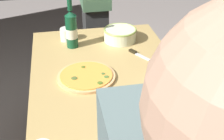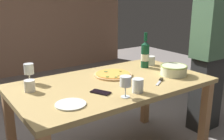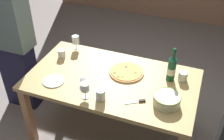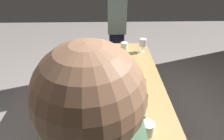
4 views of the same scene
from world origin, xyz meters
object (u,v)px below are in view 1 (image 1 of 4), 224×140
at_px(dining_table, 112,99).
at_px(cup_amber, 66,34).
at_px(wine_glass_by_bottle, 179,74).
at_px(pizza, 86,76).
at_px(wine_bottle, 71,29).
at_px(cell_phone, 153,105).
at_px(pizza_knife, 137,54).
at_px(cup_spare, 165,71).
at_px(person_host, 94,1).
at_px(serving_bowl, 120,34).

xyz_separation_m(dining_table, cup_amber, (0.63, 0.21, 0.14)).
bearing_deg(wine_glass_by_bottle, pizza, 64.43).
distance_m(pizza, cup_amber, 0.53).
bearing_deg(pizza, wine_bottle, 6.31).
xyz_separation_m(cell_phone, pizza_knife, (0.54, -0.06, 0.00)).
distance_m(pizza, cell_phone, 0.44).
relative_size(wine_bottle, pizza_knife, 2.08).
height_order(cup_spare, person_host, person_host).
height_order(dining_table, serving_bowl, serving_bowl).
bearing_deg(wine_bottle, cup_amber, 17.18).
bearing_deg(cell_phone, wine_glass_by_bottle, 95.46).
bearing_deg(dining_table, pizza, 52.30).
bearing_deg(dining_table, wine_bottle, 18.90).
relative_size(cup_amber, cup_spare, 0.87).
relative_size(wine_glass_by_bottle, cell_phone, 1.06).
bearing_deg(wine_bottle, dining_table, -161.10).
height_order(pizza, person_host, person_host).
xyz_separation_m(pizza, serving_bowl, (0.45, -0.30, 0.04)).
bearing_deg(cell_phone, wine_bottle, -180.00).
relative_size(wine_bottle, cup_spare, 3.33).
xyz_separation_m(serving_bowl, person_host, (0.64, 0.09, 0.03)).
distance_m(serving_bowl, pizza_knife, 0.24).
relative_size(wine_bottle, wine_glass_by_bottle, 2.25).
bearing_deg(cell_phone, cup_spare, 123.40).
distance_m(wine_bottle, wine_glass_by_bottle, 0.82).
distance_m(wine_bottle, cup_amber, 0.14).
relative_size(serving_bowl, cup_amber, 2.61).
distance_m(cup_spare, cell_phone, 0.27).
relative_size(cup_amber, person_host, 0.05).
bearing_deg(cell_phone, pizza, -162.05).
xyz_separation_m(serving_bowl, wine_bottle, (-0.03, 0.34, 0.08)).
xyz_separation_m(cup_spare, pizza_knife, (0.31, 0.08, -0.05)).
bearing_deg(cup_spare, wine_glass_by_bottle, -169.72).
xyz_separation_m(dining_table, cell_phone, (-0.22, -0.17, 0.10)).
distance_m(dining_table, wine_glass_by_bottle, 0.41).
bearing_deg(pizza, wine_glass_by_bottle, -115.57).
height_order(wine_bottle, wine_glass_by_bottle, wine_bottle).
bearing_deg(person_host, cup_amber, -23.01).
height_order(pizza, pizza_knife, pizza).
bearing_deg(dining_table, serving_bowl, -16.60).
height_order(dining_table, wine_glass_by_bottle, wine_glass_by_bottle).
xyz_separation_m(dining_table, wine_glass_by_bottle, (-0.12, -0.33, 0.20)).
height_order(cup_amber, person_host, person_host).
distance_m(wine_glass_by_bottle, cup_spare, 0.15).
xyz_separation_m(cell_phone, person_host, (1.41, 0.09, 0.08)).
height_order(pizza, wine_bottle, wine_bottle).
xyz_separation_m(dining_table, person_host, (1.20, -0.07, 0.17)).
xyz_separation_m(wine_bottle, pizza_knife, (-0.19, -0.40, -0.12)).
height_order(wine_glass_by_bottle, pizza_knife, wine_glass_by_bottle).
xyz_separation_m(cup_spare, person_host, (1.18, 0.24, 0.03)).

